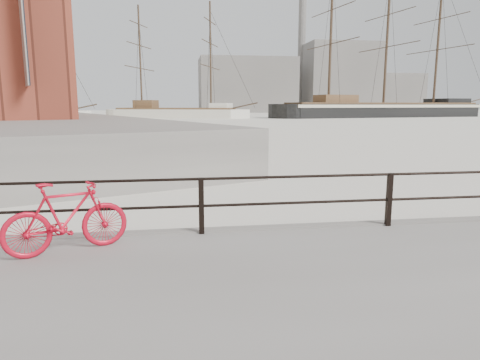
{
  "coord_description": "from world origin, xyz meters",
  "views": [
    {
      "loc": [
        -3.88,
        -7.46,
        2.6
      ],
      "look_at": [
        -2.57,
        1.5,
        1.0
      ],
      "focal_mm": 32.0,
      "sensor_mm": 36.0,
      "label": 1
    }
  ],
  "objects_px": {
    "bicycle": "(67,217)",
    "schooner_left": "(22,120)",
    "barque_black": "(383,117)",
    "schooner_mid": "(176,118)"
  },
  "relations": [
    {
      "from": "barque_black",
      "to": "schooner_left",
      "type": "bearing_deg",
      "value": 174.7
    },
    {
      "from": "barque_black",
      "to": "bicycle",
      "type": "bearing_deg",
      "value": -130.69
    },
    {
      "from": "bicycle",
      "to": "schooner_left",
      "type": "distance_m",
      "value": 76.51
    },
    {
      "from": "bicycle",
      "to": "schooner_left",
      "type": "height_order",
      "value": "schooner_left"
    },
    {
      "from": "bicycle",
      "to": "schooner_left",
      "type": "xyz_separation_m",
      "value": [
        -24.7,
        72.41,
        -0.91
      ]
    },
    {
      "from": "schooner_left",
      "to": "schooner_mid",
      "type": "bearing_deg",
      "value": 10.67
    },
    {
      "from": "bicycle",
      "to": "barque_black",
      "type": "xyz_separation_m",
      "value": [
        44.97,
        79.66,
        -0.91
      ]
    },
    {
      "from": "schooner_left",
      "to": "bicycle",
      "type": "bearing_deg",
      "value": -76.66
    },
    {
      "from": "schooner_left",
      "to": "barque_black",
      "type": "bearing_deg",
      "value": 0.44
    },
    {
      "from": "barque_black",
      "to": "schooner_left",
      "type": "xyz_separation_m",
      "value": [
        -69.68,
        -7.25,
        0.0
      ]
    }
  ]
}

